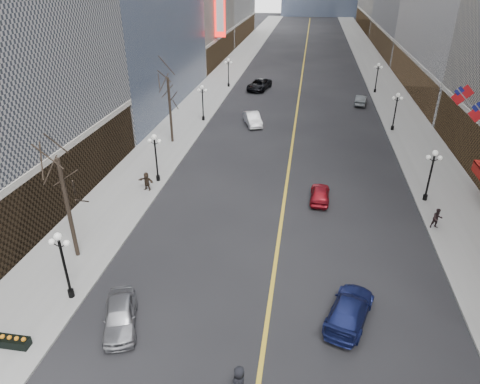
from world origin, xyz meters
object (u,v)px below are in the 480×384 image
(streetlamp_west_3, at_px, (228,70))
(car_nb_mid, at_px, (253,119))
(streetlamp_east_1, at_px, (431,170))
(streetlamp_east_2, at_px, (396,108))
(car_nb_near, at_px, (120,315))
(streetlamp_east_3, at_px, (377,75))
(streetlamp_west_0, at_px, (63,259))
(car_sb_near, at_px, (350,310))
(car_sb_far, at_px, (361,100))
(car_nb_far, at_px, (259,85))
(streetlamp_west_2, at_px, (203,99))
(streetlamp_west_1, at_px, (156,153))
(car_sb_mid, at_px, (320,194))

(streetlamp_west_3, relative_size, car_nb_mid, 0.97)
(streetlamp_east_1, distance_m, streetlamp_east_2, 18.00)
(car_nb_near, bearing_deg, car_nb_mid, 65.49)
(streetlamp_east_3, xyz_separation_m, streetlamp_west_3, (-23.60, 0.00, 0.00))
(streetlamp_east_1, bearing_deg, streetlamp_west_0, -145.86)
(streetlamp_east_1, xyz_separation_m, streetlamp_east_2, (0.00, 18.00, 0.00))
(car_sb_near, height_order, car_sb_far, car_sb_near)
(streetlamp_east_3, relative_size, car_nb_far, 0.74)
(streetlamp_east_2, xyz_separation_m, car_nb_far, (-18.39, 17.13, -2.05))
(streetlamp_east_3, relative_size, streetlamp_west_2, 1.00)
(streetlamp_west_1, xyz_separation_m, car_sb_far, (20.80, 28.96, -2.20))
(streetlamp_west_1, relative_size, car_sb_near, 0.91)
(streetlamp_west_3, height_order, car_nb_mid, streetlamp_west_3)
(streetlamp_west_0, relative_size, car_sb_near, 0.91)
(streetlamp_east_1, bearing_deg, streetlamp_east_2, 90.00)
(streetlamp_west_1, distance_m, car_nb_far, 35.57)
(car_sb_near, bearing_deg, car_sb_far, -77.72)
(streetlamp_west_3, relative_size, car_sb_mid, 1.14)
(car_nb_near, bearing_deg, car_sb_far, 49.85)
(streetlamp_west_0, height_order, car_sb_near, streetlamp_west_0)
(car_nb_mid, xyz_separation_m, car_sb_mid, (8.25, -18.79, -0.10))
(car_sb_mid, relative_size, car_sb_far, 0.93)
(streetlamp_west_2, bearing_deg, streetlamp_east_3, 37.33)
(streetlamp_west_2, relative_size, streetlamp_west_3, 1.00)
(streetlamp_west_0, bearing_deg, streetlamp_west_1, 90.00)
(streetlamp_east_2, bearing_deg, car_sb_far, 104.33)
(car_nb_mid, bearing_deg, streetlamp_east_3, 28.37)
(streetlamp_west_0, bearing_deg, streetlamp_west_2, 90.00)
(streetlamp_east_3, bearing_deg, streetlamp_east_2, -90.00)
(car_sb_near, height_order, car_sb_mid, car_sb_near)
(car_sb_far, bearing_deg, car_sb_near, 94.19)
(streetlamp_west_2, distance_m, car_nb_near, 35.90)
(streetlamp_west_2, xyz_separation_m, car_sb_mid, (14.76, -19.26, -2.23))
(streetlamp_east_1, bearing_deg, streetlamp_east_3, 90.00)
(car_nb_near, bearing_deg, car_sb_near, -8.92)
(streetlamp_east_3, height_order, streetlamp_west_0, same)
(streetlamp_east_3, xyz_separation_m, car_sb_far, (-2.80, -7.04, -2.20))
(streetlamp_east_3, height_order, car_nb_near, streetlamp_east_3)
(streetlamp_west_1, height_order, streetlamp_west_2, same)
(streetlamp_west_3, xyz_separation_m, car_nb_mid, (6.52, -18.48, -2.13))
(streetlamp_west_0, bearing_deg, streetlamp_east_2, 55.23)
(streetlamp_east_3, xyz_separation_m, car_sb_mid, (-8.84, -37.26, -2.23))
(car_nb_mid, height_order, car_nb_far, car_nb_far)
(streetlamp_west_0, bearing_deg, streetlamp_west_3, 90.00)
(streetlamp_east_3, height_order, streetlamp_west_3, same)
(car_sb_mid, bearing_deg, streetlamp_east_2, -112.81)
(streetlamp_east_2, height_order, car_nb_near, streetlamp_east_2)
(streetlamp_east_3, distance_m, streetlamp_west_1, 43.05)
(streetlamp_east_1, xyz_separation_m, streetlamp_west_3, (-23.60, 36.00, 0.00))
(streetlamp_east_2, bearing_deg, car_sb_mid, -114.64)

